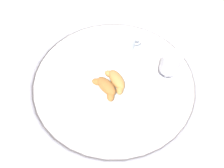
{
  "coord_description": "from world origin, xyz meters",
  "views": [
    {
      "loc": [
        -0.46,
        0.26,
        0.78
      ],
      "look_at": [
        -0.03,
        0.02,
        0.03
      ],
      "focal_mm": 36.01,
      "sensor_mm": 36.0,
      "label": 1
    }
  ],
  "objects_px": {
    "croissant_large": "(117,80)",
    "croissant_small": "(106,87)",
    "pastry_plate": "(112,87)",
    "folded_napkin": "(161,100)",
    "juice_glass_left": "(170,63)",
    "coffee_cup_near": "(127,43)"
  },
  "relations": [
    {
      "from": "folded_napkin",
      "to": "croissant_large",
      "type": "bearing_deg",
      "value": 38.33
    },
    {
      "from": "croissant_small",
      "to": "coffee_cup_near",
      "type": "xyz_separation_m",
      "value": [
        0.17,
        -0.2,
        -0.01
      ]
    },
    {
      "from": "croissant_large",
      "to": "folded_napkin",
      "type": "xyz_separation_m",
      "value": [
        -0.15,
        -0.12,
        -0.04
      ]
    },
    {
      "from": "pastry_plate",
      "to": "croissant_large",
      "type": "bearing_deg",
      "value": -81.74
    },
    {
      "from": "juice_glass_left",
      "to": "folded_napkin",
      "type": "xyz_separation_m",
      "value": [
        -0.08,
        0.08,
        -0.09
      ]
    },
    {
      "from": "croissant_small",
      "to": "folded_napkin",
      "type": "height_order",
      "value": "croissant_small"
    },
    {
      "from": "pastry_plate",
      "to": "coffee_cup_near",
      "type": "xyz_separation_m",
      "value": [
        0.16,
        -0.17,
        0.02
      ]
    },
    {
      "from": "croissant_large",
      "to": "croissant_small",
      "type": "relative_size",
      "value": 1.01
    },
    {
      "from": "croissant_large",
      "to": "juice_glass_left",
      "type": "distance_m",
      "value": 0.22
    },
    {
      "from": "croissant_large",
      "to": "croissant_small",
      "type": "height_order",
      "value": "same"
    },
    {
      "from": "folded_napkin",
      "to": "juice_glass_left",
      "type": "bearing_deg",
      "value": -45.72
    },
    {
      "from": "folded_napkin",
      "to": "croissant_small",
      "type": "bearing_deg",
      "value": 50.78
    },
    {
      "from": "pastry_plate",
      "to": "croissant_small",
      "type": "xyz_separation_m",
      "value": [
        -0.0,
        0.03,
        0.03
      ]
    },
    {
      "from": "juice_glass_left",
      "to": "folded_napkin",
      "type": "relative_size",
      "value": 1.27
    },
    {
      "from": "croissant_small",
      "to": "folded_napkin",
      "type": "bearing_deg",
      "value": -129.22
    },
    {
      "from": "coffee_cup_near",
      "to": "folded_napkin",
      "type": "bearing_deg",
      "value": 174.96
    },
    {
      "from": "croissant_large",
      "to": "croissant_small",
      "type": "bearing_deg",
      "value": 97.82
    },
    {
      "from": "pastry_plate",
      "to": "croissant_large",
      "type": "distance_m",
      "value": 0.04
    },
    {
      "from": "croissant_large",
      "to": "pastry_plate",
      "type": "bearing_deg",
      "value": 98.26
    },
    {
      "from": "folded_napkin",
      "to": "coffee_cup_near",
      "type": "bearing_deg",
      "value": -5.04
    },
    {
      "from": "croissant_large",
      "to": "juice_glass_left",
      "type": "height_order",
      "value": "juice_glass_left"
    },
    {
      "from": "pastry_plate",
      "to": "coffee_cup_near",
      "type": "distance_m",
      "value": 0.23
    }
  ]
}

